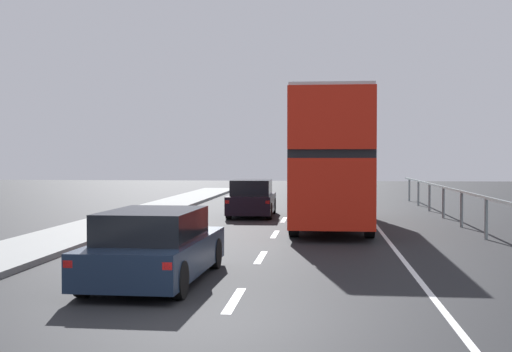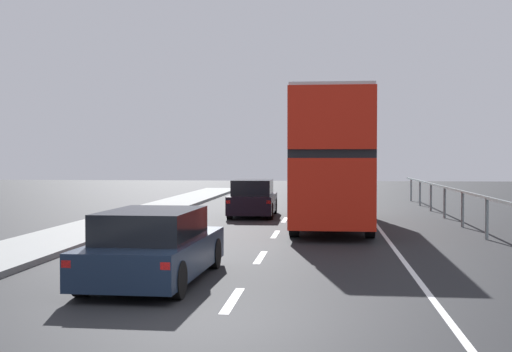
% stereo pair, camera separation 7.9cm
% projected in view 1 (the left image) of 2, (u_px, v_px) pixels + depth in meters
% --- Properties ---
extents(ground_plane, '(73.55, 120.00, 0.10)m').
position_uv_depth(ground_plane, '(219.00, 329.00, 9.64)').
color(ground_plane, black).
extents(lane_paint_markings, '(3.43, 46.00, 0.01)m').
position_uv_depth(lane_paint_markings, '(350.00, 250.00, 17.55)').
color(lane_paint_markings, silver).
rests_on(lane_paint_markings, ground).
extents(bridge_side_railing, '(0.10, 42.00, 1.24)m').
position_uv_depth(bridge_side_railing, '(502.00, 210.00, 17.98)').
color(bridge_side_railing, gray).
rests_on(bridge_side_railing, ground).
extents(double_decker_bus_red, '(2.61, 10.10, 4.42)m').
position_uv_depth(double_decker_bus_red, '(332.00, 157.00, 23.64)').
color(double_decker_bus_red, red).
rests_on(double_decker_bus_red, ground).
extents(hatchback_car_near, '(1.98, 4.65, 1.37)m').
position_uv_depth(hatchback_car_near, '(155.00, 247.00, 13.03)').
color(hatchback_car_near, '#17243A').
rests_on(hatchback_car_near, ground).
extents(sedan_car_ahead, '(1.81, 4.13, 1.47)m').
position_uv_depth(sedan_car_ahead, '(252.00, 199.00, 27.46)').
color(sedan_car_ahead, black).
rests_on(sedan_car_ahead, ground).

